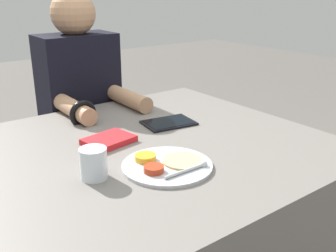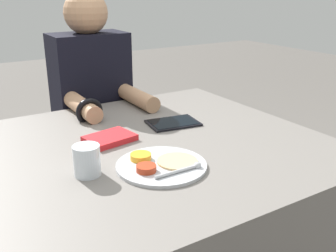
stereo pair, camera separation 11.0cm
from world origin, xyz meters
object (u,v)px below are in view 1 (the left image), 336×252
(person_diner, at_px, (83,132))
(drinking_glass, at_px, (94,163))
(thali_tray, at_px, (167,165))
(red_notebook, at_px, (109,141))
(tablet_device, at_px, (169,123))

(person_diner, xyz_separation_m, drinking_glass, (-0.31, -0.74, 0.20))
(thali_tray, xyz_separation_m, red_notebook, (-0.04, 0.27, 0.00))
(thali_tray, relative_size, tablet_device, 1.29)
(thali_tray, xyz_separation_m, person_diner, (0.11, 0.81, -0.17))
(red_notebook, distance_m, person_diner, 0.59)
(person_diner, bearing_deg, tablet_device, -76.00)
(red_notebook, bearing_deg, thali_tray, -80.65)
(red_notebook, xyz_separation_m, tablet_device, (0.28, 0.03, -0.00))
(person_diner, height_order, drinking_glass, person_diner)
(thali_tray, bearing_deg, drinking_glass, 161.46)
(person_diner, relative_size, drinking_glass, 14.00)
(red_notebook, distance_m, tablet_device, 0.28)
(drinking_glass, bearing_deg, person_diner, 67.67)
(thali_tray, relative_size, drinking_glass, 3.03)
(tablet_device, bearing_deg, drinking_glass, -151.70)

